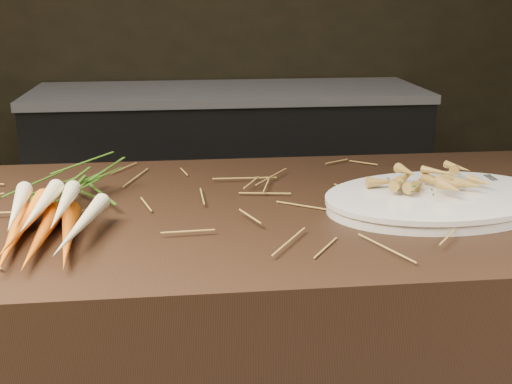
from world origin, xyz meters
TOP-DOWN VIEW (x-y plane):
  - back_counter at (0.30, 2.18)m, footprint 1.82×0.62m
  - straw_bedding at (0.00, 0.30)m, footprint 1.40×0.60m
  - root_veg_bunch at (-0.14, 0.27)m, footprint 0.18×0.47m
  - serving_platter at (0.55, 0.25)m, footprint 0.46×0.34m
  - roasted_veg_heap at (0.55, 0.25)m, footprint 0.23×0.18m

SIDE VIEW (x-z plane):
  - back_counter at x=0.30m, z-range 0.00..0.84m
  - straw_bedding at x=0.00m, z-range 0.90..0.92m
  - serving_platter at x=0.55m, z-range 0.90..0.92m
  - root_veg_bunch at x=-0.14m, z-range 0.90..0.99m
  - roasted_veg_heap at x=0.55m, z-range 0.92..0.97m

